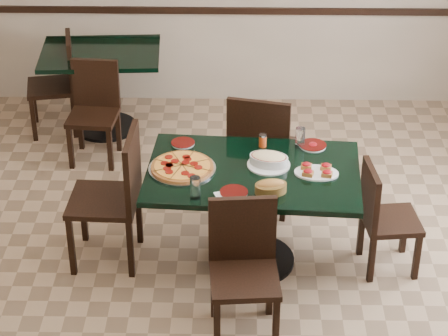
{
  "coord_description": "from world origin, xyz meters",
  "views": [
    {
      "loc": [
        0.15,
        -4.81,
        3.74
      ],
      "look_at": [
        0.06,
        0.0,
        0.86
      ],
      "focal_mm": 70.0,
      "sensor_mm": 36.0,
      "label": 1
    }
  ],
  "objects_px": {
    "chair_right": "(382,214)",
    "chair_left": "(117,191)",
    "main_table": "(253,193)",
    "back_table": "(102,75)",
    "chair_far": "(261,146)",
    "pepperoni_pizza": "(182,167)",
    "bruschetta_platter": "(317,171)",
    "back_chair_left": "(60,79)",
    "back_chair_near": "(95,106)",
    "bread_basket": "(271,187)",
    "chair_near": "(243,261)",
    "lasagna_casserole": "(269,160)"
  },
  "relations": [
    {
      "from": "chair_right",
      "to": "bread_basket",
      "type": "distance_m",
      "value": 0.87
    },
    {
      "from": "chair_left",
      "to": "lasagna_casserole",
      "type": "xyz_separation_m",
      "value": [
        1.03,
        0.05,
        0.23
      ]
    },
    {
      "from": "chair_far",
      "to": "back_chair_near",
      "type": "relative_size",
      "value": 1.18
    },
    {
      "from": "main_table",
      "to": "lasagna_casserole",
      "type": "distance_m",
      "value": 0.26
    },
    {
      "from": "back_table",
      "to": "chair_left",
      "type": "xyz_separation_m",
      "value": [
        0.37,
        -1.94,
        0.04
      ]
    },
    {
      "from": "bruschetta_platter",
      "to": "bread_basket",
      "type": "bearing_deg",
      "value": -137.43
    },
    {
      "from": "chair_near",
      "to": "chair_right",
      "type": "bearing_deg",
      "value": 29.14
    },
    {
      "from": "lasagna_casserole",
      "to": "bruschetta_platter",
      "type": "distance_m",
      "value": 0.33
    },
    {
      "from": "lasagna_casserole",
      "to": "chair_right",
      "type": "bearing_deg",
      "value": 5.94
    },
    {
      "from": "back_table",
      "to": "chair_near",
      "type": "xyz_separation_m",
      "value": [
        1.24,
        -2.64,
        -0.02
      ]
    },
    {
      "from": "main_table",
      "to": "chair_far",
      "type": "bearing_deg",
      "value": 88.11
    },
    {
      "from": "chair_far",
      "to": "lasagna_casserole",
      "type": "bearing_deg",
      "value": 106.41
    },
    {
      "from": "main_table",
      "to": "back_table",
      "type": "distance_m",
      "value": 2.36
    },
    {
      "from": "pepperoni_pizza",
      "to": "bruschetta_platter",
      "type": "relative_size",
      "value": 1.44
    },
    {
      "from": "chair_far",
      "to": "bread_basket",
      "type": "height_order",
      "value": "chair_far"
    },
    {
      "from": "chair_far",
      "to": "bread_basket",
      "type": "distance_m",
      "value": 0.96
    },
    {
      "from": "chair_left",
      "to": "back_chair_near",
      "type": "height_order",
      "value": "chair_left"
    },
    {
      "from": "chair_right",
      "to": "lasagna_casserole",
      "type": "height_order",
      "value": "lasagna_casserole"
    },
    {
      "from": "lasagna_casserole",
      "to": "chair_near",
      "type": "bearing_deg",
      "value": -88.43
    },
    {
      "from": "chair_right",
      "to": "bread_basket",
      "type": "height_order",
      "value": "bread_basket"
    },
    {
      "from": "chair_near",
      "to": "lasagna_casserole",
      "type": "height_order",
      "value": "chair_near"
    },
    {
      "from": "chair_far",
      "to": "back_chair_near",
      "type": "xyz_separation_m",
      "value": [
        -1.37,
        0.82,
        -0.09
      ]
    },
    {
      "from": "pepperoni_pizza",
      "to": "lasagna_casserole",
      "type": "xyz_separation_m",
      "value": [
        0.58,
        0.06,
        0.03
      ]
    },
    {
      "from": "chair_far",
      "to": "pepperoni_pizza",
      "type": "relative_size",
      "value": 2.19
    },
    {
      "from": "back_table",
      "to": "pepperoni_pizza",
      "type": "xyz_separation_m",
      "value": [
        0.83,
        -1.96,
        0.24
      ]
    },
    {
      "from": "chair_left",
      "to": "back_chair_near",
      "type": "xyz_separation_m",
      "value": [
        -0.37,
        1.47,
        -0.1
      ]
    },
    {
      "from": "chair_far",
      "to": "back_chair_left",
      "type": "bearing_deg",
      "value": -23.6
    },
    {
      "from": "chair_near",
      "to": "lasagna_casserole",
      "type": "xyz_separation_m",
      "value": [
        0.17,
        0.74,
        0.29
      ]
    },
    {
      "from": "chair_far",
      "to": "chair_near",
      "type": "height_order",
      "value": "chair_far"
    },
    {
      "from": "back_table",
      "to": "bread_basket",
      "type": "height_order",
      "value": "bread_basket"
    },
    {
      "from": "back_table",
      "to": "chair_left",
      "type": "bearing_deg",
      "value": -82.71
    },
    {
      "from": "main_table",
      "to": "bread_basket",
      "type": "xyz_separation_m",
      "value": [
        0.11,
        -0.27,
        0.22
      ]
    },
    {
      "from": "back_table",
      "to": "chair_left",
      "type": "height_order",
      "value": "chair_left"
    },
    {
      "from": "back_chair_left",
      "to": "bread_basket",
      "type": "bearing_deg",
      "value": 27.74
    },
    {
      "from": "back_table",
      "to": "main_table",
      "type": "bearing_deg",
      "value": -60.12
    },
    {
      "from": "chair_right",
      "to": "back_chair_near",
      "type": "xyz_separation_m",
      "value": [
        -2.18,
        1.54,
        0.02
      ]
    },
    {
      "from": "chair_right",
      "to": "chair_left",
      "type": "distance_m",
      "value": 1.81
    },
    {
      "from": "pepperoni_pizza",
      "to": "bread_basket",
      "type": "relative_size",
      "value": 1.94
    },
    {
      "from": "back_chair_near",
      "to": "bread_basket",
      "type": "xyz_separation_m",
      "value": [
        1.41,
        -1.76,
        0.32
      ]
    },
    {
      "from": "chair_left",
      "to": "bread_basket",
      "type": "bearing_deg",
      "value": 76.77
    },
    {
      "from": "back_table",
      "to": "lasagna_casserole",
      "type": "distance_m",
      "value": 2.38
    },
    {
      "from": "chair_right",
      "to": "bruschetta_platter",
      "type": "relative_size",
      "value": 2.55
    },
    {
      "from": "back_chair_near",
      "to": "back_table",
      "type": "bearing_deg",
      "value": 94.8
    },
    {
      "from": "back_chair_near",
      "to": "back_chair_left",
      "type": "bearing_deg",
      "value": 133.57
    },
    {
      "from": "back_chair_left",
      "to": "pepperoni_pizza",
      "type": "height_order",
      "value": "back_chair_left"
    },
    {
      "from": "chair_near",
      "to": "back_chair_left",
      "type": "distance_m",
      "value": 3.08
    },
    {
      "from": "main_table",
      "to": "bruschetta_platter",
      "type": "height_order",
      "value": "bruschetta_platter"
    },
    {
      "from": "back_chair_left",
      "to": "bruschetta_platter",
      "type": "relative_size",
      "value": 2.81
    },
    {
      "from": "lasagna_casserole",
      "to": "pepperoni_pizza",
      "type": "bearing_deg",
      "value": -159.81
    },
    {
      "from": "bruschetta_platter",
      "to": "chair_far",
      "type": "bearing_deg",
      "value": 122.2
    }
  ]
}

